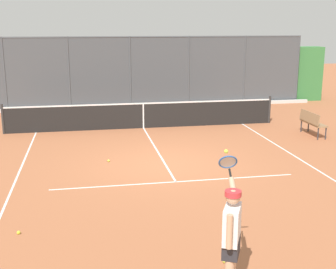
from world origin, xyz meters
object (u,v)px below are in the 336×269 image
object	(u,v)px
tennis_ball_by_sideline	(19,233)
tennis_ball_near_net	(224,261)
tennis_player	(231,234)
tennis_ball_near_baseline	(109,161)
courtside_bench	(312,121)

from	to	relation	value
tennis_ball_by_sideline	tennis_ball_near_net	size ratio (longest dim) A/B	1.00
tennis_player	tennis_ball_near_baseline	size ratio (longest dim) A/B	28.23
tennis_ball_by_sideline	courtside_bench	world-z (taller)	courtside_bench
tennis_player	courtside_bench	distance (m)	10.30
tennis_ball_by_sideline	courtside_bench	bearing A→B (deg)	-146.26
tennis_ball_near_baseline	tennis_ball_by_sideline	world-z (taller)	same
tennis_player	tennis_ball_by_sideline	size ratio (longest dim) A/B	28.23
tennis_ball_near_baseline	tennis_player	bearing A→B (deg)	101.38
tennis_ball_near_net	courtside_bench	bearing A→B (deg)	-126.02
tennis_player	courtside_bench	world-z (taller)	tennis_player
tennis_player	tennis_ball_by_sideline	bearing A→B (deg)	78.24
tennis_ball_by_sideline	courtside_bench	distance (m)	10.86
tennis_ball_near_baseline	tennis_ball_near_net	world-z (taller)	same
tennis_player	tennis_ball_near_net	xyz separation A→B (m)	(-0.18, -0.80, -0.88)
tennis_ball_near_net	tennis_player	bearing A→B (deg)	77.30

